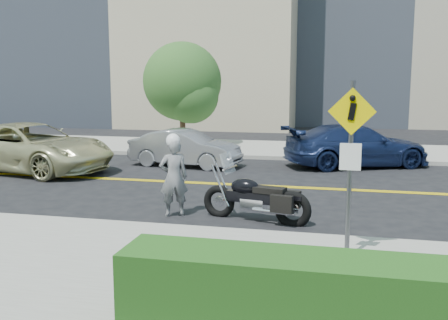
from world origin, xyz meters
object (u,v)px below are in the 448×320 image
Objects in this scene: suv at (30,147)px; parked_car_silver at (185,148)px; parked_car_blue at (356,146)px; pedestrian_sign at (350,153)px; motorcycle at (256,188)px; motorcyclist at (174,175)px.

suv is 5.34m from parked_car_silver.
suv is 11.48m from parked_car_blue.
pedestrian_sign is 10.59m from parked_car_blue.
motorcycle is at bearing -142.62° from parked_car_silver.
parked_car_blue is at bearing 85.90° from motorcycle.
parked_car_blue is (0.35, 10.51, -1.20)m from pedestrian_sign.
motorcyclist is 0.78× the size of motorcycle.
parked_car_blue is (4.27, 8.03, -0.21)m from motorcyclist.
motorcyclist is at bearing 128.12° from parked_car_blue.
parked_car_silver is at bearing -54.51° from suv.
motorcycle reaches higher than parked_car_silver.
motorcycle is at bearing 152.77° from motorcyclist.
pedestrian_sign is at bearing 120.01° from motorcyclist.
pedestrian_sign is 0.57× the size of parked_car_blue.
suv is 1.14× the size of parked_car_blue.
motorcycle is 0.48× the size of parked_car_blue.
suv is at bearing 146.51° from pedestrian_sign.
parked_car_silver is at bearing 78.50° from parked_car_blue.
suv is at bearing 83.96° from parked_car_blue.
motorcyclist is at bearing -167.45° from motorcycle.
parked_car_blue reaches higher than parked_car_silver.
motorcyclist is 0.48× the size of parked_car_silver.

